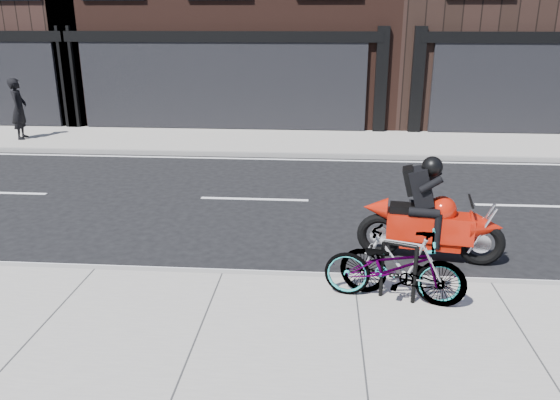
# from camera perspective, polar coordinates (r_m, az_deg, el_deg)

# --- Properties ---
(ground) EXTENTS (120.00, 120.00, 0.00)m
(ground) POSITION_cam_1_polar(r_m,az_deg,el_deg) (10.28, -4.06, -3.42)
(ground) COLOR black
(ground) RESTS_ON ground
(sidewalk_far) EXTENTS (60.00, 3.50, 0.13)m
(sidewalk_far) POSITION_cam_1_polar(r_m,az_deg,el_deg) (17.65, -0.40, 6.13)
(sidewalk_far) COLOR gray
(sidewalk_far) RESTS_ON ground
(bike_rack) EXTENTS (0.48, 0.22, 0.85)m
(bike_rack) POSITION_cam_1_polar(r_m,az_deg,el_deg) (7.61, 12.30, -6.77)
(bike_rack) COLOR black
(bike_rack) RESTS_ON sidewalk_near
(bicycle_front) EXTENTS (1.95, 0.95, 0.98)m
(bicycle_front) POSITION_cam_1_polar(r_m,az_deg,el_deg) (7.61, 11.73, -6.81)
(bicycle_front) COLOR gray
(bicycle_front) RESTS_ON sidewalk_near
(bicycle_rear) EXTENTS (1.79, 0.99, 1.04)m
(bicycle_rear) POSITION_cam_1_polar(r_m,az_deg,el_deg) (7.61, 12.64, -6.62)
(bicycle_rear) COLOR gray
(bicycle_rear) RESTS_ON sidewalk_near
(motorcycle) EXTENTS (2.37, 0.82, 1.77)m
(motorcycle) POSITION_cam_1_polar(r_m,az_deg,el_deg) (9.21, 16.13, -1.97)
(motorcycle) COLOR black
(motorcycle) RESTS_ON ground
(pedestrian) EXTENTS (0.61, 0.79, 1.92)m
(pedestrian) POSITION_cam_1_polar(r_m,az_deg,el_deg) (19.49, -25.62, 8.59)
(pedestrian) COLOR black
(pedestrian) RESTS_ON sidewalk_far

